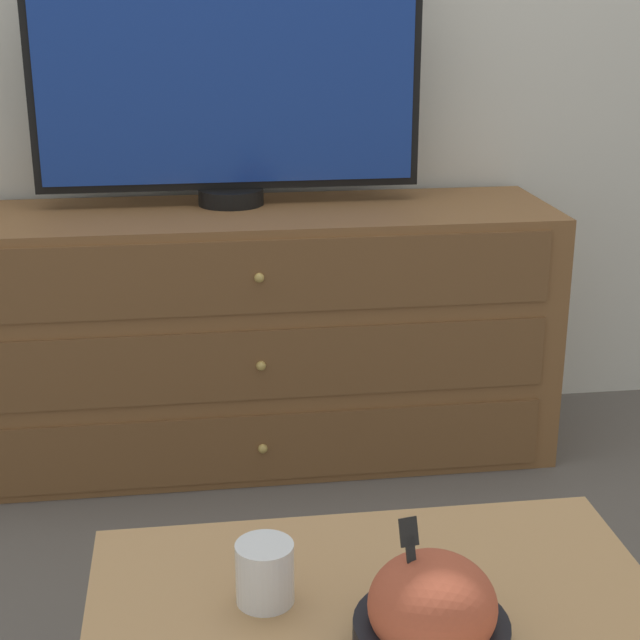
{
  "coord_description": "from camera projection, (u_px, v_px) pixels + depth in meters",
  "views": [
    {
      "loc": [
        -0.12,
        -2.69,
        1.21
      ],
      "look_at": [
        0.08,
        -1.25,
        0.71
      ],
      "focal_mm": 55.0,
      "sensor_mm": 36.0,
      "label": 1
    }
  ],
  "objects": [
    {
      "name": "dresser",
      "position": [
        254.0,
        335.0,
        2.59
      ],
      "size": [
        1.55,
        0.46,
        0.67
      ],
      "color": "brown",
      "rests_on": "ground_plane"
    },
    {
      "name": "takeout_bowl",
      "position": [
        432.0,
        615.0,
        1.24
      ],
      "size": [
        0.2,
        0.2,
        0.18
      ],
      "color": "black",
      "rests_on": "coffee_table"
    },
    {
      "name": "drink_cup",
      "position": [
        265.0,
        576.0,
        1.34
      ],
      "size": [
        0.08,
        0.08,
        0.09
      ],
      "color": "beige",
      "rests_on": "coffee_table"
    },
    {
      "name": "tv",
      "position": [
        228.0,
        83.0,
        2.46
      ],
      "size": [
        0.98,
        0.17,
        0.6
      ],
      "color": "black",
      "rests_on": "dresser"
    },
    {
      "name": "ground_plane",
      "position": [
        237.0,
        412.0,
        2.93
      ],
      "size": [
        12.0,
        12.0,
        0.0
      ],
      "primitive_type": "plane",
      "color": "#56514C"
    }
  ]
}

